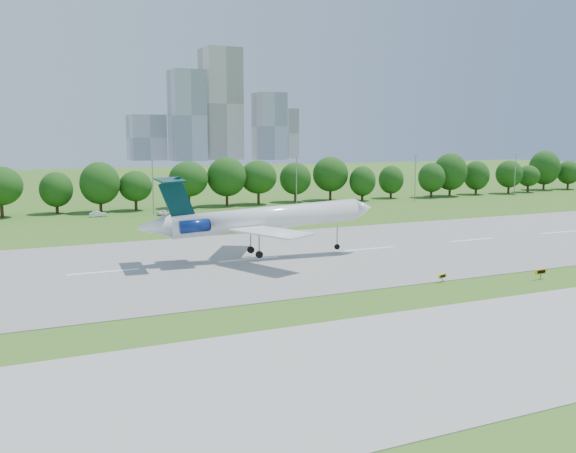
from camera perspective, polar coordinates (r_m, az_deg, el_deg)
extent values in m
plane|color=#305B17|center=(79.90, 16.98, -4.81)|extent=(600.00, 600.00, 0.00)
cube|color=gray|center=(99.42, 7.31, -2.01)|extent=(400.00, 45.00, 0.08)
cylinder|color=#382314|center=(153.86, -12.73, 2.08)|extent=(0.70, 0.70, 3.60)
sphere|color=#133E0F|center=(153.48, -12.78, 3.72)|extent=(8.40, 8.40, 8.40)
cylinder|color=#382314|center=(166.99, 0.80, 2.74)|extent=(0.70, 0.70, 3.60)
sphere|color=#133E0F|center=(166.63, 0.81, 4.25)|extent=(8.40, 8.40, 8.40)
cylinder|color=#382314|center=(187.87, 11.86, 3.16)|extent=(0.70, 0.70, 3.60)
sphere|color=#133E0F|center=(187.56, 11.90, 4.50)|extent=(8.40, 8.40, 8.40)
cylinder|color=#382314|center=(214.26, 20.47, 3.41)|extent=(0.70, 0.70, 3.60)
sphere|color=#133E0F|center=(213.98, 20.52, 4.58)|extent=(8.40, 8.40, 8.40)
cylinder|color=gray|center=(143.77, -11.92, 3.38)|extent=(0.24, 0.24, 12.00)
cube|color=gray|center=(143.42, -11.99, 5.81)|extent=(0.90, 0.25, 0.18)
cylinder|color=gray|center=(155.50, 0.76, 3.90)|extent=(0.24, 0.24, 12.00)
cube|color=gray|center=(155.17, 0.76, 6.14)|extent=(0.90, 0.25, 0.18)
cylinder|color=gray|center=(173.61, 11.24, 4.18)|extent=(0.24, 0.24, 12.00)
cube|color=gray|center=(173.31, 11.29, 6.19)|extent=(0.90, 0.25, 0.18)
cylinder|color=gray|center=(196.34, 19.53, 4.30)|extent=(0.24, 0.24, 12.00)
cube|color=gray|center=(196.08, 19.61, 6.08)|extent=(0.90, 0.25, 0.18)
cube|color=#B2B2B7|center=(456.00, -8.96, 9.70)|extent=(22.00, 22.00, 62.00)
cube|color=beige|center=(479.76, -5.99, 10.74)|extent=(26.00, 26.00, 80.00)
cube|color=#B2B2B7|center=(471.55, -1.67, 8.88)|extent=(20.00, 20.00, 48.00)
cube|color=beige|center=(503.72, -0.39, 8.27)|extent=(18.00, 18.00, 38.00)
cube|color=#B2B2B7|center=(474.25, -12.47, 7.73)|extent=(24.00, 24.00, 32.00)
cylinder|color=white|center=(90.56, -1.88, 0.75)|extent=(27.60, 5.46, 4.62)
cone|color=white|center=(96.28, 6.68, 1.62)|extent=(3.33, 3.43, 3.33)
cone|color=white|center=(86.97, -11.82, -0.03)|extent=(4.78, 3.55, 3.41)
cube|color=white|center=(84.20, -1.56, -0.49)|extent=(8.36, 12.68, 0.47)
cube|color=white|center=(96.23, -4.00, 0.57)|extent=(9.83, 12.53, 0.47)
cube|color=#042C32|center=(87.05, -9.87, 2.40)|extent=(4.87, 0.86, 6.21)
cube|color=#042C32|center=(86.68, -10.51, 4.08)|extent=(3.63, 8.86, 0.35)
cylinder|color=navy|center=(85.50, -8.33, 0.03)|extent=(4.04, 2.05, 1.93)
cylinder|color=navy|center=(90.09, -8.96, 0.43)|extent=(4.04, 2.05, 1.93)
cylinder|color=gray|center=(95.00, 4.39, -0.86)|extent=(0.18, 0.18, 3.18)
cylinder|color=black|center=(95.26, 4.38, -1.81)|extent=(0.84, 0.34, 0.82)
cylinder|color=gray|center=(88.59, -2.58, -1.50)|extent=(0.22, 0.22, 3.18)
cylinder|color=black|center=(88.86, -2.57, -2.51)|extent=(1.03, 0.49, 1.00)
cylinder|color=gray|center=(92.36, -3.33, -1.11)|extent=(0.22, 0.22, 3.18)
cylinder|color=black|center=(92.62, -3.33, -2.08)|extent=(1.03, 0.49, 1.00)
cube|color=gray|center=(78.90, 13.56, -4.61)|extent=(0.11, 0.11, 0.62)
cube|color=yellow|center=(78.80, 13.57, -4.30)|extent=(1.41, 0.56, 0.49)
cube|color=black|center=(78.75, 13.63, -4.31)|extent=(1.02, 0.32, 0.31)
cube|color=gray|center=(84.02, 21.53, -4.13)|extent=(0.12, 0.12, 0.78)
cube|color=yellow|center=(83.91, 21.55, -3.75)|extent=(1.80, 0.30, 0.61)
cube|color=black|center=(83.83, 21.61, -3.77)|extent=(1.34, 0.10, 0.39)
imported|color=white|center=(143.93, -16.50, 1.07)|extent=(3.71, 1.32, 1.22)
imported|color=white|center=(143.26, -10.88, 1.24)|extent=(3.90, 2.06, 1.26)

